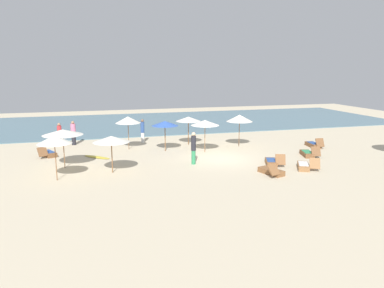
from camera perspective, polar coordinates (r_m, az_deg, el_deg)
The scene contains 21 objects.
ground_plane at distance 24.21m, azimuth 4.25°, elevation -2.26°, with size 60.00×60.00×0.00m, color beige.
ocean_water at distance 40.32m, azimuth -4.04°, elevation 3.30°, with size 48.00×16.00×0.06m, color slate.
umbrella_0 at distance 27.01m, azimuth -9.54°, elevation 3.58°, with size 1.75×1.75×2.34m.
umbrella_1 at distance 27.87m, azimuth 7.11°, elevation 3.85°, with size 1.89×1.89×2.33m.
umbrella_2 at distance 21.14m, azimuth -11.97°, elevation 0.72°, with size 2.00×2.00×2.05m.
umbrella_3 at distance 20.42m, azimuth -19.88°, elevation 0.61°, with size 1.73×1.73×2.34m.
umbrella_4 at distance 22.92m, azimuth -18.76°, elevation 1.67°, with size 2.28×2.28×2.23m.
umbrella_5 at distance 28.29m, azimuth -0.55°, elevation 3.75°, with size 1.85×1.85×2.11m.
umbrella_6 at distance 25.75m, azimuth 1.95°, elevation 3.19°, with size 1.92×1.92×2.21m.
umbrella_7 at distance 26.21m, azimuth -4.07°, elevation 3.08°, with size 1.83×1.83×2.09m.
lounger_0 at distance 23.19m, azimuth 11.84°, elevation -2.64°, with size 1.14×1.73×0.75m.
lounger_1 at distance 26.62m, azimuth -20.70°, elevation -1.33°, with size 1.23×1.76×0.71m.
lounger_2 at distance 21.17m, azimuth 11.78°, elevation -4.01°, with size 1.08×1.79×0.69m.
lounger_3 at distance 29.10m, azimuth 17.71°, elevation -0.09°, with size 0.78×1.70×0.74m.
lounger_4 at distance 26.01m, azimuth 16.91°, elevation -1.37°, with size 1.03×1.75×0.73m.
lounger_5 at distance 22.73m, azimuth 16.44°, elevation -3.16°, with size 1.29×1.74×0.72m.
person_0 at distance 22.68m, azimuth 0.23°, elevation -0.54°, with size 0.38×0.38×1.94m.
person_1 at distance 29.47m, azimuth -7.40°, elevation 2.01°, with size 0.37×0.37×1.81m.
person_2 at distance 29.56m, azimuth -19.16°, elevation 1.36°, with size 0.42×0.42×1.71m.
person_3 at distance 29.72m, azimuth -17.30°, elevation 1.59°, with size 0.51×0.51×1.79m.
surfboard at distance 25.28m, azimuth -13.99°, elevation -1.90°, with size 1.79×1.75×0.07m.
Camera 1 is at (-8.11, -22.08, 5.73)m, focal length 35.72 mm.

